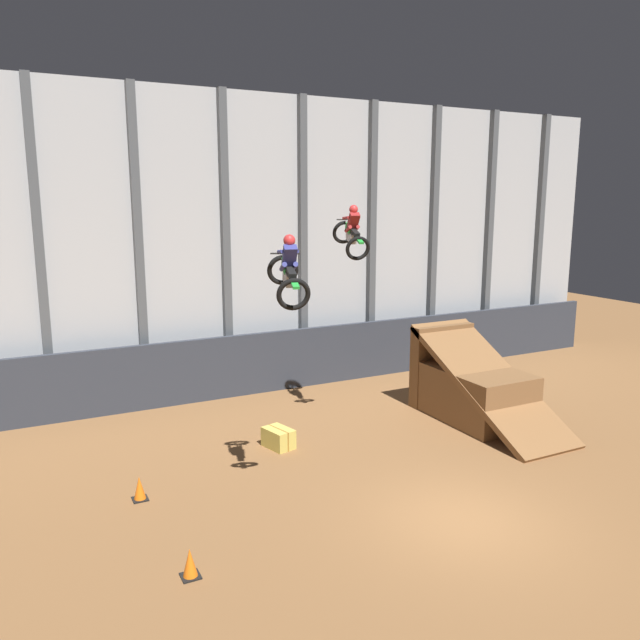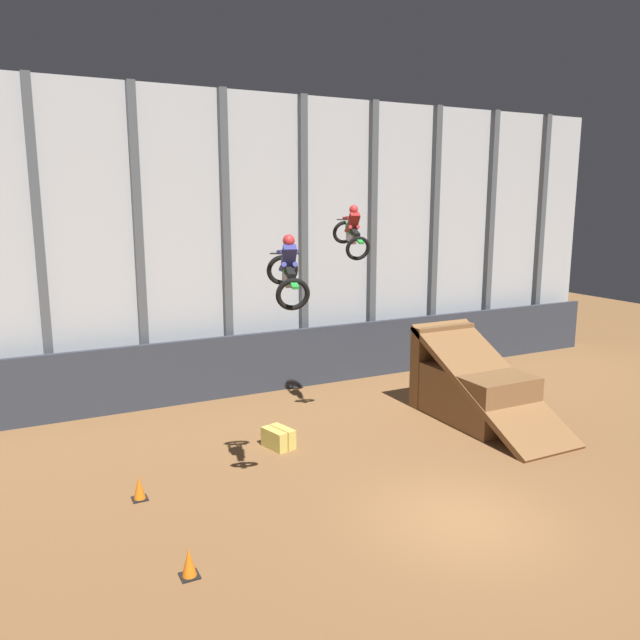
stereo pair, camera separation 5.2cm
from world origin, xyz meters
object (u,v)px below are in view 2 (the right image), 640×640
(rider_bike_right_air, at_px, (352,233))
(traffic_cone_arena_edge, at_px, (189,563))
(rider_bike_left_air, at_px, (288,272))
(traffic_cone_near_ramp, at_px, (139,488))
(dirt_ramp, at_px, (470,387))
(hay_bale_trackside, at_px, (278,438))

(rider_bike_right_air, height_order, traffic_cone_arena_edge, rider_bike_right_air)
(rider_bike_left_air, height_order, rider_bike_right_air, rider_bike_right_air)
(traffic_cone_near_ramp, relative_size, traffic_cone_arena_edge, 1.00)
(dirt_ramp, distance_m, rider_bike_right_air, 6.49)
(rider_bike_left_air, relative_size, hay_bale_trackside, 1.85)
(dirt_ramp, relative_size, hay_bale_trackside, 5.38)
(rider_bike_right_air, bearing_deg, traffic_cone_near_ramp, -152.17)
(traffic_cone_arena_edge, bearing_deg, traffic_cone_near_ramp, 93.66)
(rider_bike_left_air, bearing_deg, hay_bale_trackside, 85.75)
(rider_bike_right_air, bearing_deg, dirt_ramp, -0.93)
(traffic_cone_arena_edge, distance_m, hay_bale_trackside, 6.41)
(traffic_cone_arena_edge, bearing_deg, rider_bike_right_air, 39.96)
(rider_bike_right_air, distance_m, traffic_cone_near_ramp, 9.17)
(rider_bike_left_air, height_order, traffic_cone_arena_edge, rider_bike_left_air)
(dirt_ramp, relative_size, traffic_cone_arena_edge, 9.49)
(rider_bike_right_air, xyz_separation_m, traffic_cone_near_ramp, (-6.85, -1.96, -5.76))
(hay_bale_trackside, bearing_deg, rider_bike_right_air, 10.95)
(rider_bike_right_air, bearing_deg, rider_bike_left_air, -122.74)
(rider_bike_right_air, relative_size, traffic_cone_arena_edge, 3.27)
(rider_bike_left_air, relative_size, traffic_cone_near_ramp, 3.27)
(traffic_cone_near_ramp, bearing_deg, traffic_cone_arena_edge, -86.34)
(traffic_cone_near_ramp, xyz_separation_m, traffic_cone_arena_edge, (0.23, -3.59, 0.00))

